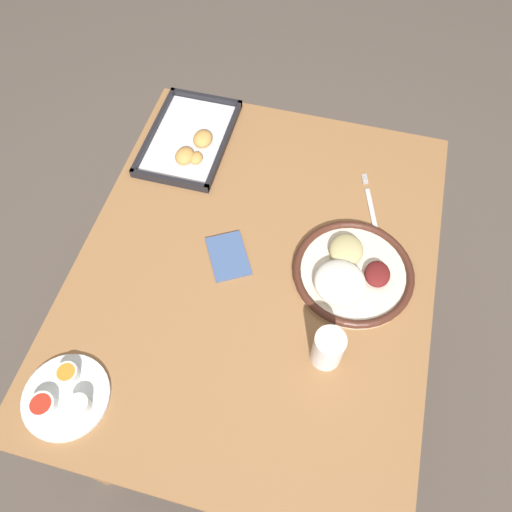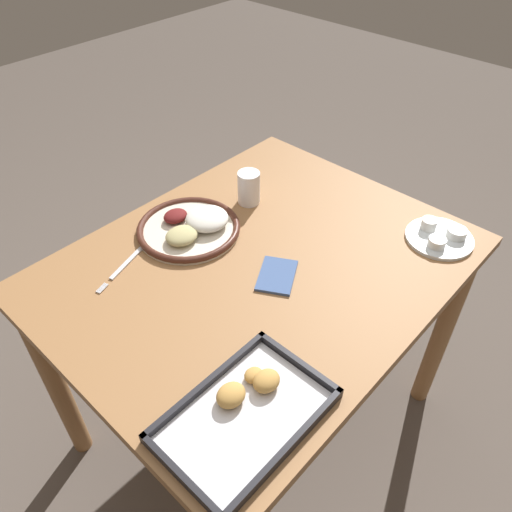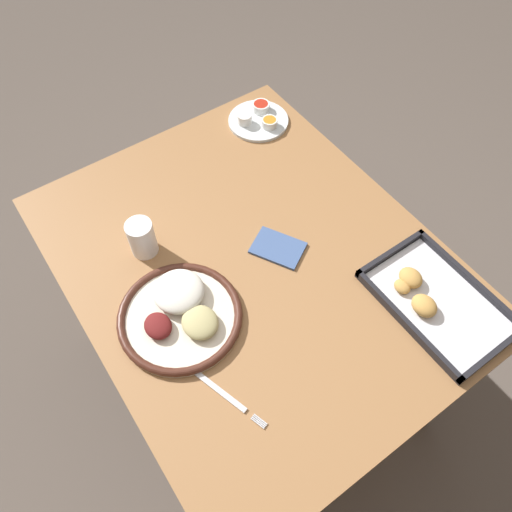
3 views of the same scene
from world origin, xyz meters
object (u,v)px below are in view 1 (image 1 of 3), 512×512
saucer_plate (64,396)px  drinking_cup (328,349)px  dinner_plate (351,272)px  fork (372,211)px  baking_tray (190,141)px  napkin (228,256)px

saucer_plate → drinking_cup: 0.57m
drinking_cup → dinner_plate: bearing=-5.6°
dinner_plate → fork: 0.21m
dinner_plate → baking_tray: bearing=58.7°
drinking_cup → napkin: bearing=55.5°
fork → baking_tray: (0.11, 0.54, 0.01)m
saucer_plate → baking_tray: (0.76, -0.03, -0.00)m
saucer_plate → napkin: (0.42, -0.24, -0.01)m
dinner_plate → saucer_plate: size_ratio=1.58×
baking_tray → napkin: baking_tray is taller
dinner_plate → drinking_cup: 0.22m
fork → napkin: (-0.23, 0.32, 0.00)m
dinner_plate → napkin: size_ratio=1.89×
dinner_plate → baking_tray: 0.60m
fork → napkin: bearing=107.4°
fork → saucer_plate: 0.86m
fork → drinking_cup: size_ratio=2.14×
napkin → dinner_plate: bearing=-85.3°
dinner_plate → saucer_plate: (-0.45, 0.54, -0.00)m
dinner_plate → baking_tray: dinner_plate is taller
dinner_plate → saucer_plate: bearing=129.7°
baking_tray → dinner_plate: bearing=-121.3°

